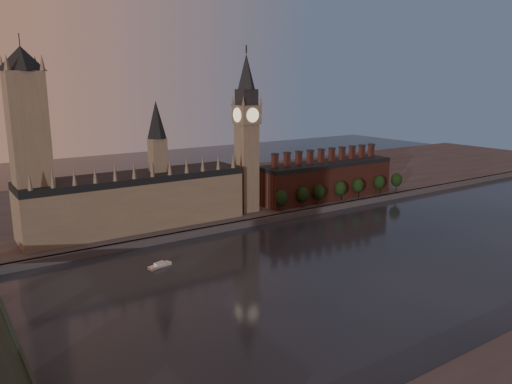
# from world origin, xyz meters

# --- Properties ---
(ground) EXTENTS (900.00, 900.00, 0.00)m
(ground) POSITION_xyz_m (0.00, 0.00, 0.00)
(ground) COLOR black
(ground) RESTS_ON ground
(north_bank) EXTENTS (900.00, 182.00, 4.00)m
(north_bank) POSITION_xyz_m (0.00, 178.04, 2.00)
(north_bank) COLOR #4C4B50
(north_bank) RESTS_ON ground
(palace_of_westminster) EXTENTS (130.00, 30.30, 74.00)m
(palace_of_westminster) POSITION_xyz_m (-64.41, 114.91, 21.63)
(palace_of_westminster) COLOR #7A6C56
(palace_of_westminster) RESTS_ON north_bank
(victoria_tower) EXTENTS (24.00, 24.00, 108.00)m
(victoria_tower) POSITION_xyz_m (-120.00, 115.00, 59.09)
(victoria_tower) COLOR #7A6C56
(victoria_tower) RESTS_ON north_bank
(big_ben) EXTENTS (15.00, 15.00, 107.00)m
(big_ben) POSITION_xyz_m (10.00, 110.00, 56.83)
(big_ben) COLOR #7A6C56
(big_ben) RESTS_ON north_bank
(chimney_block) EXTENTS (110.00, 25.00, 37.00)m
(chimney_block) POSITION_xyz_m (80.00, 110.00, 17.82)
(chimney_block) COLOR #5C2C23
(chimney_block) RESTS_ON north_bank
(embankment_tree_0) EXTENTS (8.60, 8.60, 14.88)m
(embankment_tree_0) POSITION_xyz_m (27.19, 94.53, 13.47)
(embankment_tree_0) COLOR black
(embankment_tree_0) RESTS_ON north_bank
(embankment_tree_1) EXTENTS (8.60, 8.60, 14.88)m
(embankment_tree_1) POSITION_xyz_m (45.69, 94.98, 13.47)
(embankment_tree_1) COLOR black
(embankment_tree_1) RESTS_ON north_bank
(embankment_tree_2) EXTENTS (8.60, 8.60, 14.88)m
(embankment_tree_2) POSITION_xyz_m (59.99, 94.95, 13.47)
(embankment_tree_2) COLOR black
(embankment_tree_2) RESTS_ON north_bank
(embankment_tree_3) EXTENTS (8.60, 8.60, 14.88)m
(embankment_tree_3) POSITION_xyz_m (80.84, 95.07, 13.47)
(embankment_tree_3) COLOR black
(embankment_tree_3) RESTS_ON north_bank
(embankment_tree_4) EXTENTS (8.60, 8.60, 14.88)m
(embankment_tree_4) POSITION_xyz_m (98.58, 95.03, 13.47)
(embankment_tree_4) COLOR black
(embankment_tree_4) RESTS_ON north_bank
(embankment_tree_5) EXTENTS (8.60, 8.60, 14.88)m
(embankment_tree_5) POSITION_xyz_m (121.18, 94.74, 13.47)
(embankment_tree_5) COLOR black
(embankment_tree_5) RESTS_ON north_bank
(embankment_tree_6) EXTENTS (8.60, 8.60, 14.88)m
(embankment_tree_6) POSITION_xyz_m (139.43, 93.66, 13.47)
(embankment_tree_6) COLOR black
(embankment_tree_6) RESTS_ON north_bank
(river_boat) EXTENTS (12.76, 6.67, 2.45)m
(river_boat) POSITION_xyz_m (-76.68, 55.53, 0.94)
(river_boat) COLOR silver
(river_boat) RESTS_ON ground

